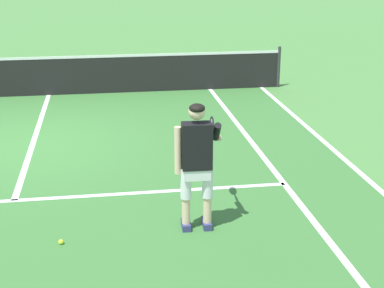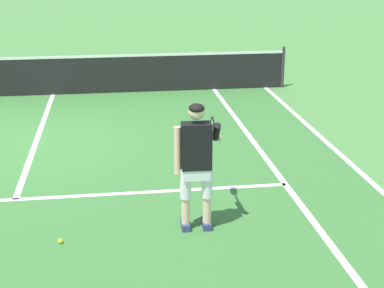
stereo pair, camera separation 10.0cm
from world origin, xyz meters
TOP-DOWN VIEW (x-y plane):
  - ground_plane at (0.00, 0.00)m, footprint 80.00×80.00m
  - court_inner_surface at (0.00, -1.04)m, footprint 10.98×10.21m
  - line_service at (0.00, -2.54)m, footprint 8.23×0.10m
  - line_centre_service at (0.00, 0.66)m, footprint 0.10×6.40m
  - line_singles_right at (4.12, -1.04)m, footprint 0.10×9.81m
  - line_doubles_right at (5.49, -1.04)m, footprint 0.10×9.81m
  - tennis_net at (0.00, 3.86)m, footprint 11.96×0.08m
  - tennis_player at (2.52, -3.79)m, footprint 0.66×1.11m
  - tennis_ball_near_feet at (0.76, -3.98)m, footprint 0.07×0.07m

SIDE VIEW (x-z plane):
  - ground_plane at x=0.00m, z-range 0.00..0.00m
  - court_inner_surface at x=0.00m, z-range 0.00..0.00m
  - line_service at x=0.00m, z-range 0.00..0.01m
  - line_centre_service at x=0.00m, z-range 0.00..0.01m
  - line_singles_right at x=4.12m, z-range 0.00..0.01m
  - line_doubles_right at x=5.49m, z-range 0.00..0.01m
  - tennis_ball_near_feet at x=0.76m, z-range 0.00..0.07m
  - tennis_net at x=0.00m, z-range -0.04..1.03m
  - tennis_player at x=2.52m, z-range 0.13..1.85m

